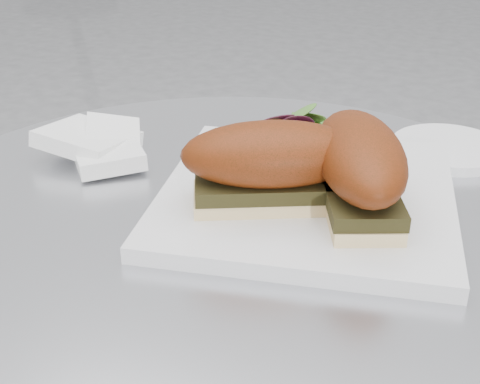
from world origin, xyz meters
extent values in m
cylinder|color=silver|center=(0.00, 0.00, 0.72)|extent=(0.70, 0.70, 0.02)
cube|color=silver|center=(0.06, 0.06, 0.74)|extent=(0.33, 0.33, 0.02)
cube|color=beige|center=(0.04, 0.02, 0.75)|extent=(0.16, 0.12, 0.01)
cube|color=black|center=(0.04, 0.02, 0.77)|extent=(0.15, 0.12, 0.01)
ellipsoid|color=maroon|center=(0.04, 0.02, 0.80)|extent=(0.18, 0.14, 0.06)
cube|color=beige|center=(0.11, 0.05, 0.75)|extent=(0.12, 0.16, 0.01)
cube|color=black|center=(0.11, 0.05, 0.77)|extent=(0.12, 0.16, 0.01)
ellipsoid|color=maroon|center=(0.11, 0.05, 0.80)|extent=(0.14, 0.19, 0.06)
cylinder|color=silver|center=(0.17, 0.24, 0.74)|extent=(0.13, 0.13, 0.01)
camera|label=1|loc=(0.22, -0.50, 1.05)|focal=50.00mm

